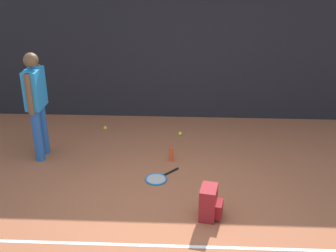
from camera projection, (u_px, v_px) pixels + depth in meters
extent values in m
plane|color=#9E5638|center=(167.00, 207.00, 5.98)|extent=(12.00, 12.00, 0.00)
cube|color=black|center=(175.00, 42.00, 8.08)|extent=(10.00, 0.10, 2.89)
cube|color=white|center=(163.00, 246.00, 5.29)|extent=(9.00, 0.05, 0.00)
cylinder|color=#2659A5|center=(38.00, 136.00, 6.96)|extent=(0.14, 0.14, 0.85)
cylinder|color=#2659A5|center=(43.00, 129.00, 7.17)|extent=(0.14, 0.14, 0.85)
cube|color=#268CD8|center=(35.00, 89.00, 6.76)|extent=(0.24, 0.41, 0.60)
sphere|color=brown|center=(31.00, 60.00, 6.57)|extent=(0.22, 0.22, 0.22)
cylinder|color=brown|center=(29.00, 95.00, 6.56)|extent=(0.09, 0.09, 0.62)
cylinder|color=brown|center=(40.00, 84.00, 6.96)|extent=(0.09, 0.09, 0.62)
cylinder|color=black|center=(171.00, 172.00, 6.78)|extent=(0.23, 0.24, 0.03)
torus|color=#1E72BF|center=(156.00, 179.00, 6.59)|extent=(0.46, 0.46, 0.02)
cylinder|color=#B2B2B2|center=(156.00, 179.00, 6.59)|extent=(0.39, 0.39, 0.00)
cube|color=maroon|center=(208.00, 202.00, 5.70)|extent=(0.25, 0.33, 0.44)
cube|color=maroon|center=(219.00, 209.00, 5.71)|extent=(0.12, 0.23, 0.20)
sphere|color=#CCE033|center=(105.00, 128.00, 8.12)|extent=(0.07, 0.07, 0.07)
sphere|color=#CCE033|center=(180.00, 134.00, 7.91)|extent=(0.07, 0.07, 0.07)
cylinder|color=#D84C26|center=(171.00, 154.00, 7.06)|extent=(0.07, 0.07, 0.23)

